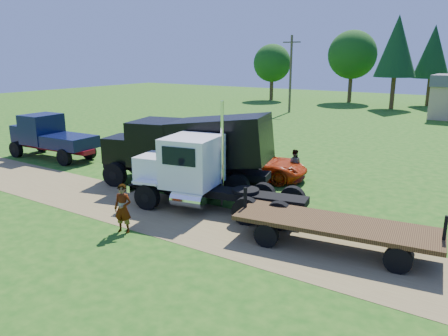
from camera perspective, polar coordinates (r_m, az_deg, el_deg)
The scene contains 9 objects.
ground at distance 17.37m, azimuth 0.48°, elevation -8.15°, with size 140.00×140.00×0.00m, color #195212.
dirt_track at distance 17.37m, azimuth 0.48°, elevation -8.13°, with size 120.00×4.20×0.01m, color brown.
white_semi_tractor at distance 19.52m, azimuth -3.94°, elevation -0.54°, with size 8.13×3.98×4.80m.
black_dump_truck at distance 22.46m, azimuth -4.43°, elevation 2.84°, with size 9.30×4.81×3.94m.
navy_truck at distance 31.39m, azimuth -21.94°, elevation 3.89°, with size 6.81×2.73×2.90m.
orange_pickup at distance 24.43m, azimuth 4.28°, elevation 0.46°, with size 2.59×5.62×1.56m, color #C23309.
flatbed_trailer at distance 16.03m, azimuth 14.24°, elevation -7.61°, with size 7.28×3.03×1.81m.
spectator_a at distance 17.31m, azimuth -13.07°, elevation -5.19°, with size 0.71×0.46×1.94m, color #999999.
spectator_b at distance 24.62m, azimuth 9.15°, elevation 0.52°, with size 0.80×0.62×1.65m, color #999999.
Camera 1 is at (8.77, -13.42, 6.68)m, focal length 35.00 mm.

